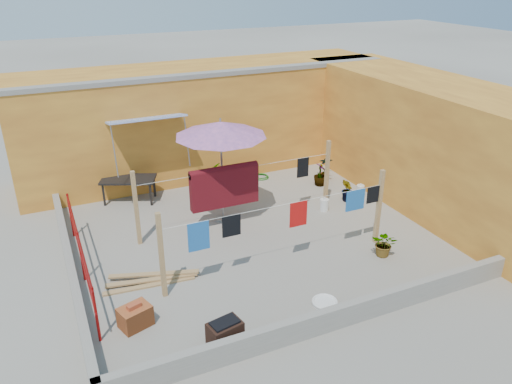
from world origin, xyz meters
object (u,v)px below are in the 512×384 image
outdoor_table (128,181)px  brazier (225,334)px  water_jug_a (324,205)px  brick_stack (135,316)px  patio_umbrella (221,130)px  water_jug_b (360,190)px  green_hose (261,177)px  white_basin (325,302)px  plant_back_a (208,176)px

outdoor_table → brazier: 6.42m
water_jug_a → brick_stack: bearing=-155.0°
patio_umbrella → brazier: (-1.63, -4.33, -2.12)m
outdoor_table → brazier: bearing=-87.4°
outdoor_table → brick_stack: (-0.98, -5.27, -0.40)m
outdoor_table → water_jug_a: 5.27m
water_jug_b → green_hose: 3.04m
water_jug_b → green_hose: water_jug_b is taller
brazier → white_basin: size_ratio=1.24×
brick_stack → water_jug_b: bearing=23.2°
brick_stack → white_basin: bearing=-14.4°
white_basin → plant_back_a: plant_back_a is taller
brazier → white_basin: bearing=7.1°
outdoor_table → plant_back_a: bearing=-0.4°
brick_stack → water_jug_b: 7.52m
brick_stack → white_basin: brick_stack is taller
green_hose → plant_back_a: size_ratio=0.67×
outdoor_table → water_jug_b: outdoor_table is taller
water_jug_b → green_hose: size_ratio=0.73×
patio_umbrella → water_jug_b: size_ratio=8.02×
outdoor_table → plant_back_a: (2.26, -0.02, -0.25)m
white_basin → water_jug_b: size_ratio=1.44×
brick_stack → plant_back_a: 6.17m
outdoor_table → water_jug_b: bearing=-21.2°
water_jug_a → plant_back_a: 3.51m
water_jug_a → green_hose: (-0.56, 2.70, -0.13)m
outdoor_table → brazier: outdoor_table is taller
outdoor_table → water_jug_b: size_ratio=4.61×
plant_back_a → brick_stack: bearing=-121.7°
outdoor_table → brick_stack: outdoor_table is taller
patio_umbrella → brazier: 5.09m
patio_umbrella → green_hose: (2.03, 2.07, -2.33)m
patio_umbrella → brick_stack: bearing=-132.2°
patio_umbrella → brick_stack: patio_umbrella is taller
white_basin → plant_back_a: bearing=91.4°
outdoor_table → water_jug_a: size_ratio=4.32×
brazier → green_hose: bearing=60.2°
patio_umbrella → plant_back_a: bearing=80.6°
patio_umbrella → green_hose: bearing=45.6°
brazier → plant_back_a: (1.97, 6.38, 0.11)m
brazier → white_basin: (2.12, 0.26, -0.20)m
patio_umbrella → green_hose: patio_umbrella is taller
water_jug_a → water_jug_b: 1.47m
brick_stack → patio_umbrella: bearing=47.8°
brick_stack → water_jug_b: (6.91, 2.97, -0.05)m
green_hose → brazier: bearing=-119.8°
brick_stack → water_jug_a: bearing=25.0°
white_basin → water_jug_a: size_ratio=1.35×
patio_umbrella → outdoor_table: 3.33m
outdoor_table → plant_back_a: size_ratio=2.26×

